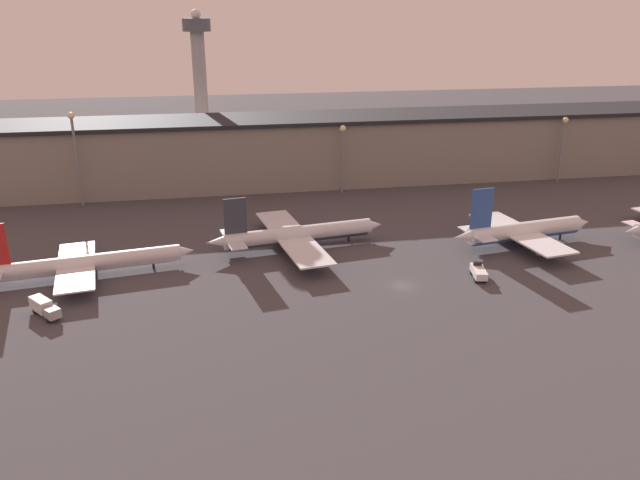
{
  "coord_description": "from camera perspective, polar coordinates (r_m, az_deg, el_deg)",
  "views": [
    {
      "loc": [
        -35.82,
        -106.28,
        50.65
      ],
      "look_at": [
        -14.13,
        12.36,
        6.0
      ],
      "focal_mm": 35.0,
      "sensor_mm": 36.0,
      "label": 1
    }
  ],
  "objects": [
    {
      "name": "terminal_building",
      "position": [
        194.81,
        0.47,
        8.35
      ],
      "size": [
        235.4,
        24.55,
        20.4
      ],
      "color": "gray",
      "rests_on": "ground"
    },
    {
      "name": "service_vehicle_0",
      "position": [
        128.83,
        14.31,
        -2.83
      ],
      "size": [
        3.54,
        6.63,
        2.93
      ],
      "rotation": [
        0.0,
        0.0,
        1.37
      ],
      "color": "white",
      "rests_on": "ground"
    },
    {
      "name": "ground",
      "position": [
        123.06,
        7.55,
        -4.18
      ],
      "size": [
        600.0,
        600.0,
        0.0
      ],
      "primitive_type": "plane",
      "color": "#423F44"
    },
    {
      "name": "lamp_post_1",
      "position": [
        181.44,
        2.08,
        8.32
      ],
      "size": [
        1.8,
        1.8,
        19.76
      ],
      "color": "slate",
      "rests_on": "ground"
    },
    {
      "name": "lamp_post_0",
      "position": [
        180.06,
        -21.47,
        7.89
      ],
      "size": [
        1.8,
        1.8,
        25.54
      ],
      "color": "slate",
      "rests_on": "ground"
    },
    {
      "name": "control_tower",
      "position": [
        216.56,
        -10.92,
        14.28
      ],
      "size": [
        9.0,
        9.0,
        50.87
      ],
      "color": "#99999E",
      "rests_on": "ground"
    },
    {
      "name": "airplane_1",
      "position": [
        133.47,
        -20.88,
        -2.04
      ],
      "size": [
        43.66,
        27.45,
        12.93
      ],
      "rotation": [
        0.0,
        0.0,
        0.15
      ],
      "color": "silver",
      "rests_on": "ground"
    },
    {
      "name": "airplane_2",
      "position": [
        140.08,
        -2.15,
        0.49
      ],
      "size": [
        41.21,
        38.4,
        12.99
      ],
      "rotation": [
        0.0,
        0.0,
        0.15
      ],
      "color": "silver",
      "rests_on": "ground"
    },
    {
      "name": "airplane_3",
      "position": [
        149.17,
        18.08,
        0.81
      ],
      "size": [
        36.3,
        30.74,
        14.37
      ],
      "rotation": [
        0.0,
        0.0,
        0.15
      ],
      "color": "white",
      "rests_on": "ground"
    },
    {
      "name": "lamp_post_2",
      "position": [
        207.32,
        21.31,
        8.53
      ],
      "size": [
        1.8,
        1.8,
        20.1
      ],
      "color": "slate",
      "rests_on": "ground"
    },
    {
      "name": "service_vehicle_1",
      "position": [
        120.02,
        -23.91,
        -5.63
      ],
      "size": [
        6.48,
        7.47,
        2.97
      ],
      "rotation": [
        0.0,
        0.0,
        -0.91
      ],
      "color": "#9EA3A8",
      "rests_on": "ground"
    }
  ]
}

